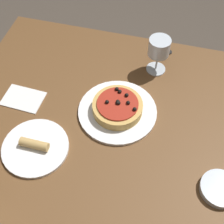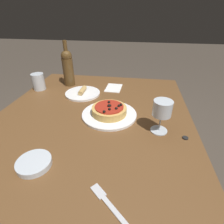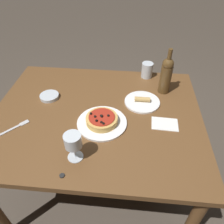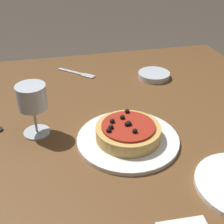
{
  "view_description": "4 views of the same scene",
  "coord_description": "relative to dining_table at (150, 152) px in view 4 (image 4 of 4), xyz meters",
  "views": [
    {
      "loc": [
        0.1,
        -0.56,
        1.66
      ],
      "look_at": [
        -0.05,
        0.04,
        0.81
      ],
      "focal_mm": 50.0,
      "sensor_mm": 36.0,
      "label": 1
    },
    {
      "loc": [
        0.71,
        0.22,
        1.24
      ],
      "look_at": [
        -0.02,
        0.1,
        0.79
      ],
      "focal_mm": 28.0,
      "sensor_mm": 36.0,
      "label": 2
    },
    {
      "loc": [
        -0.19,
        0.96,
        1.62
      ],
      "look_at": [
        -0.1,
        0.09,
        0.85
      ],
      "focal_mm": 35.0,
      "sensor_mm": 36.0,
      "label": 3
    },
    {
      "loc": [
        -0.71,
        0.28,
        1.28
      ],
      "look_at": [
        -0.04,
        0.13,
        0.85
      ],
      "focal_mm": 50.0,
      "sensor_mm": 36.0,
      "label": 4
    }
  ],
  "objects": [
    {
      "name": "dining_table",
      "position": [
        0.0,
        0.0,
        0.0
      ],
      "size": [
        1.25,
        1.01,
        0.76
      ],
      "color": "brown",
      "rests_on": "ground_plane"
    },
    {
      "name": "dinner_plate",
      "position": [
        -0.05,
        0.09,
        0.1
      ],
      "size": [
        0.28,
        0.28,
        0.01
      ],
      "color": "white",
      "rests_on": "dining_table"
    },
    {
      "name": "fork",
      "position": [
        0.42,
        0.16,
        0.09
      ],
      "size": [
        0.13,
        0.14,
        0.0
      ],
      "rotation": [
        0.0,
        0.0,
        -2.31
      ],
      "color": "silver",
      "rests_on": "dining_table"
    },
    {
      "name": "side_bowl",
      "position": [
        0.32,
        -0.12,
        0.1
      ],
      "size": [
        0.12,
        0.12,
        0.02
      ],
      "color": "silver",
      "rests_on": "dining_table"
    },
    {
      "name": "wine_glass",
      "position": [
        0.05,
        0.33,
        0.2
      ],
      "size": [
        0.08,
        0.08,
        0.15
      ],
      "color": "silver",
      "rests_on": "dining_table"
    },
    {
      "name": "pizza",
      "position": [
        -0.05,
        0.09,
        0.12
      ],
      "size": [
        0.18,
        0.18,
        0.05
      ],
      "color": "tan",
      "rests_on": "dinner_plate"
    }
  ]
}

